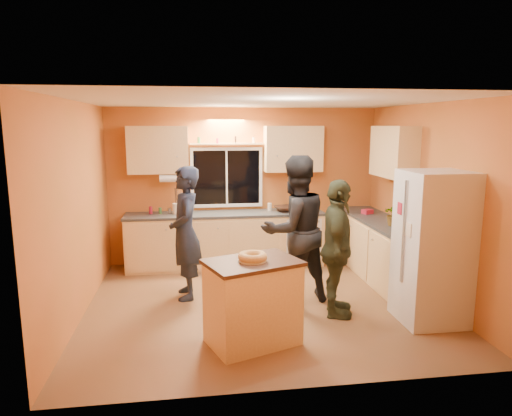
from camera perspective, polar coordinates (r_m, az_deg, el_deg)
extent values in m
plane|color=brown|center=(6.14, 0.82, -11.82)|extent=(4.50, 4.50, 0.00)
cube|color=#CA6834|center=(7.73, -1.47, 2.79)|extent=(4.50, 0.04, 2.60)
cube|color=#CA6834|center=(3.86, 5.51, -4.92)|extent=(4.50, 0.04, 2.60)
cube|color=#CA6834|center=(5.86, -21.42, -0.33)|extent=(0.04, 4.00, 2.60)
cube|color=#CA6834|center=(6.51, 20.81, 0.70)|extent=(0.04, 4.00, 2.60)
cube|color=white|center=(5.69, 0.88, 13.22)|extent=(4.50, 4.00, 0.02)
cube|color=black|center=(7.67, -3.69, 3.84)|extent=(1.10, 0.02, 0.90)
cube|color=white|center=(7.66, -3.68, 3.83)|extent=(1.20, 0.04, 1.00)
cube|color=tan|center=(7.48, -12.14, 7.12)|extent=(0.95, 0.33, 0.75)
cube|color=tan|center=(7.65, 4.67, 7.38)|extent=(0.95, 0.33, 0.75)
cube|color=tan|center=(7.08, 16.83, 6.75)|extent=(0.33, 1.00, 0.75)
cylinder|color=silver|center=(7.39, -10.91, 3.66)|extent=(0.27, 0.12, 0.12)
cube|color=tan|center=(7.57, -3.81, -4.10)|extent=(3.20, 0.60, 0.86)
cube|color=#282B2D|center=(7.47, -3.85, -0.76)|extent=(3.24, 0.62, 0.04)
cube|color=tan|center=(8.07, 12.73, -3.43)|extent=(0.60, 0.60, 0.86)
cube|color=#282B2D|center=(7.98, 12.86, -0.29)|extent=(0.62, 0.62, 0.04)
cube|color=tan|center=(7.00, 16.22, -5.70)|extent=(0.60, 1.80, 0.86)
cube|color=#282B2D|center=(6.89, 16.40, -2.10)|extent=(0.62, 1.84, 0.04)
cube|color=silver|center=(5.74, 21.23, -4.64)|extent=(0.72, 0.70, 1.80)
cube|color=tan|center=(4.95, -0.42, -11.86)|extent=(1.06, 0.88, 0.89)
cube|color=black|center=(4.80, -0.43, -6.84)|extent=(1.11, 0.93, 0.04)
torus|color=tan|center=(4.78, -0.43, -6.10)|extent=(0.31, 0.31, 0.09)
imported|color=black|center=(6.16, -8.81, -3.12)|extent=(0.48, 0.69, 1.78)
imported|color=black|center=(5.94, 4.86, -2.78)|extent=(1.13, 1.00, 1.94)
imported|color=#2F3622|center=(5.61, 10.08, -5.04)|extent=(0.67, 1.06, 1.68)
imported|color=black|center=(7.59, 3.69, -0.08)|extent=(0.42, 0.42, 0.09)
cylinder|color=beige|center=(7.47, -9.85, -0.07)|extent=(0.14, 0.14, 0.17)
imported|color=gray|center=(6.76, 16.93, -0.75)|extent=(0.35, 0.32, 0.33)
cube|color=#A81930|center=(7.59, 13.75, -0.44)|extent=(0.19, 0.17, 0.07)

